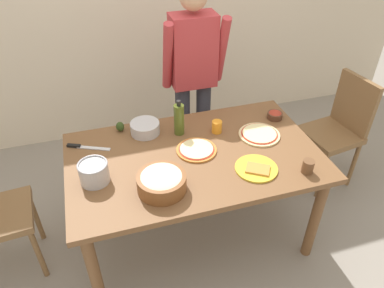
{
  "coord_description": "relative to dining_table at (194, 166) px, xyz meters",
  "views": [
    {
      "loc": [
        -0.54,
        -1.74,
        2.21
      ],
      "look_at": [
        0.0,
        0.05,
        0.81
      ],
      "focal_mm": 34.3,
      "sensor_mm": 36.0,
      "label": 1
    }
  ],
  "objects": [
    {
      "name": "dining_table",
      "position": [
        0.0,
        0.0,
        0.0
      ],
      "size": [
        1.6,
        0.96,
        0.76
      ],
      "color": "brown",
      "rests_on": "ground"
    },
    {
      "name": "chair_wooden_right",
      "position": [
        1.32,
        0.28,
        -0.13
      ],
      "size": [
        0.45,
        0.45,
        0.95
      ],
      "color": "brown",
      "rests_on": "ground"
    },
    {
      "name": "ground",
      "position": [
        0.0,
        0.0,
        -0.67
      ],
      "size": [
        8.0,
        8.0,
        0.0
      ],
      "primitive_type": "plane",
      "color": "gray"
    },
    {
      "name": "cup_orange",
      "position": [
        0.22,
        0.2,
        0.13
      ],
      "size": [
        0.07,
        0.07,
        0.08
      ],
      "primitive_type": "cylinder",
      "color": "orange",
      "rests_on": "dining_table"
    },
    {
      "name": "person_cook",
      "position": [
        0.22,
        0.76,
        0.27
      ],
      "size": [
        0.49,
        0.25,
        1.62
      ],
      "color": "#2D2D38",
      "rests_on": "ground"
    },
    {
      "name": "steel_pot",
      "position": [
        -0.62,
        -0.07,
        0.16
      ],
      "size": [
        0.17,
        0.17,
        0.13
      ],
      "color": "#B7B7BC",
      "rests_on": "dining_table"
    },
    {
      "name": "plate_with_slice",
      "position": [
        0.32,
        -0.25,
        0.1
      ],
      "size": [
        0.26,
        0.26,
        0.02
      ],
      "color": "gold",
      "rests_on": "dining_table"
    },
    {
      "name": "popcorn_bowl",
      "position": [
        -0.27,
        -0.25,
        0.15
      ],
      "size": [
        0.28,
        0.28,
        0.11
      ],
      "color": "brown",
      "rests_on": "dining_table"
    },
    {
      "name": "small_sauce_bowl",
      "position": [
        0.69,
        0.24,
        0.12
      ],
      "size": [
        0.11,
        0.11,
        0.06
      ],
      "color": "#4C2D1E",
      "rests_on": "dining_table"
    },
    {
      "name": "pizza_raw_on_board",
      "position": [
        0.49,
        0.08,
        0.1
      ],
      "size": [
        0.28,
        0.28,
        0.02
      ],
      "color": "beige",
      "rests_on": "dining_table"
    },
    {
      "name": "avocado",
      "position": [
        -0.41,
        0.4,
        0.13
      ],
      "size": [
        0.06,
        0.06,
        0.07
      ],
      "primitive_type": "ellipsoid",
      "color": "#2D4219",
      "rests_on": "dining_table"
    },
    {
      "name": "chef_knife",
      "position": [
        -0.67,
        0.28,
        0.1
      ],
      "size": [
        0.27,
        0.14,
        0.02
      ],
      "color": "silver",
      "rests_on": "dining_table"
    },
    {
      "name": "mixing_bowl_steel",
      "position": [
        -0.25,
        0.33,
        0.13
      ],
      "size": [
        0.2,
        0.2,
        0.08
      ],
      "color": "#B7B7BC",
      "rests_on": "dining_table"
    },
    {
      "name": "olive_oil_bottle",
      "position": [
        -0.03,
        0.26,
        0.2
      ],
      "size": [
        0.07,
        0.07,
        0.26
      ],
      "color": "#47561E",
      "rests_on": "dining_table"
    },
    {
      "name": "cup_small_brown",
      "position": [
        0.6,
        -0.35,
        0.13
      ],
      "size": [
        0.07,
        0.07,
        0.08
      ],
      "primitive_type": "cylinder",
      "color": "brown",
      "rests_on": "dining_table"
    },
    {
      "name": "pizza_cooked_on_tray",
      "position": [
        0.03,
        0.04,
        0.1
      ],
      "size": [
        0.26,
        0.26,
        0.02
      ],
      "color": "#C67A33",
      "rests_on": "dining_table"
    }
  ]
}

